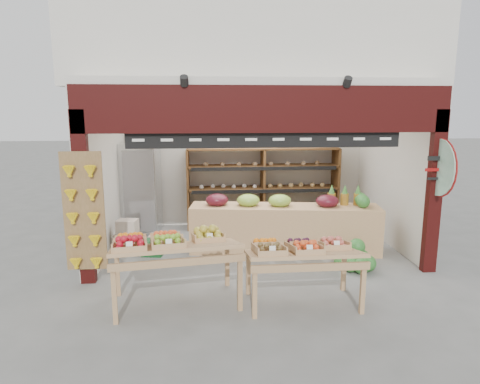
% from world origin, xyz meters
% --- Properties ---
extents(ground, '(60.00, 60.00, 0.00)m').
position_xyz_m(ground, '(0.00, 0.00, 0.00)').
color(ground, '#61615D').
rests_on(ground, ground).
extents(shop_structure, '(6.36, 5.12, 5.40)m').
position_xyz_m(shop_structure, '(0.00, 1.61, 3.92)').
color(shop_structure, beige).
rests_on(shop_structure, ground).
extents(banana_board, '(0.60, 0.15, 1.80)m').
position_xyz_m(banana_board, '(-2.73, -1.17, 1.12)').
color(banana_board, olive).
rests_on(banana_board, ground).
extents(gift_sign, '(0.04, 0.93, 0.92)m').
position_xyz_m(gift_sign, '(2.75, -1.15, 1.75)').
color(gift_sign, '#A5D0B8').
rests_on(gift_sign, ground).
extents(back_shelving, '(3.41, 0.56, 2.07)m').
position_xyz_m(back_shelving, '(0.38, 1.92, 1.22)').
color(back_shelving, brown).
rests_on(back_shelving, ground).
extents(refrigerator, '(0.81, 0.81, 1.94)m').
position_xyz_m(refrigerator, '(-2.29, 1.72, 0.97)').
color(refrigerator, silver).
rests_on(refrigerator, ground).
extents(cardboard_stack, '(1.01, 0.73, 0.63)m').
position_xyz_m(cardboard_stack, '(-2.17, 0.32, 0.23)').
color(cardboard_stack, beige).
rests_on(cardboard_stack, ground).
extents(mid_counter, '(3.57, 1.14, 1.10)m').
position_xyz_m(mid_counter, '(0.54, 0.16, 0.48)').
color(mid_counter, tan).
rests_on(mid_counter, ground).
extents(display_table_left, '(1.85, 1.20, 1.09)m').
position_xyz_m(display_table_left, '(-1.46, -1.89, 0.85)').
color(display_table_left, tan).
rests_on(display_table_left, ground).
extents(display_table_right, '(1.54, 0.87, 0.99)m').
position_xyz_m(display_table_right, '(0.33, -2.04, 0.76)').
color(display_table_right, tan).
rests_on(display_table_right, ground).
extents(watermelon_pile, '(0.67, 0.67, 0.52)m').
position_xyz_m(watermelon_pile, '(1.56, -0.87, 0.17)').
color(watermelon_pile, '#1E511B').
rests_on(watermelon_pile, ground).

